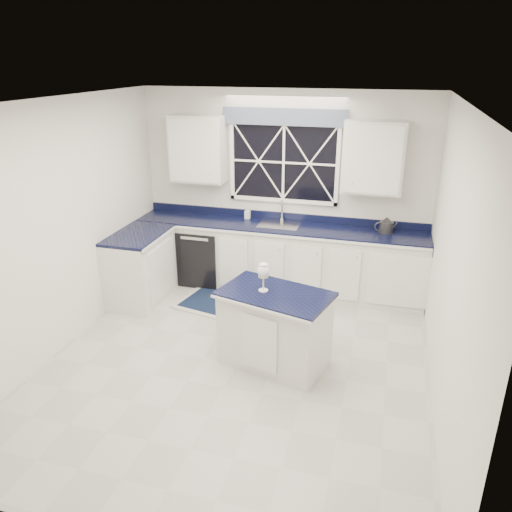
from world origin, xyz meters
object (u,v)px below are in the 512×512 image
(kettle, at_px, (386,226))
(soap_bottle, at_px, (248,213))
(faucet, at_px, (282,210))
(island, at_px, (275,328))
(wine_glass, at_px, (263,272))
(dishwasher, at_px, (204,254))

(kettle, relative_size, soap_bottle, 1.75)
(faucet, relative_size, island, 0.24)
(soap_bottle, bearing_deg, faucet, 0.29)
(wine_glass, bearing_deg, kettle, 58.42)
(dishwasher, height_order, soap_bottle, soap_bottle)
(wine_glass, xyz_separation_m, soap_bottle, (-0.75, 2.00, -0.02))
(faucet, distance_m, island, 2.16)
(dishwasher, height_order, faucet, faucet)
(dishwasher, relative_size, kettle, 2.80)
(dishwasher, relative_size, wine_glass, 2.75)
(island, height_order, soap_bottle, soap_bottle)
(faucet, bearing_deg, dishwasher, -169.98)
(kettle, bearing_deg, wine_glass, -136.92)
(kettle, height_order, wine_glass, kettle)
(dishwasher, distance_m, kettle, 2.59)
(faucet, height_order, kettle, faucet)
(kettle, xyz_separation_m, wine_glass, (-1.16, -1.89, 0.00))
(faucet, bearing_deg, soap_bottle, -179.71)
(soap_bottle, bearing_deg, island, -66.45)
(island, bearing_deg, dishwasher, 144.36)
(island, relative_size, kettle, 4.29)
(faucet, bearing_deg, wine_glass, -82.75)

